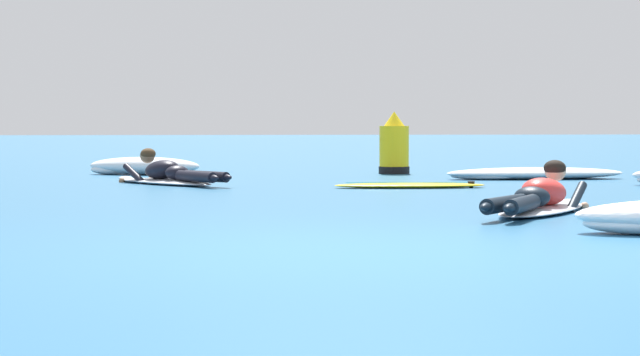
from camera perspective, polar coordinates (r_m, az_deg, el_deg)
name	(u,v)px	position (r m, az deg, el deg)	size (l,w,h in m)	color
ground_plane	(278,180)	(18.08, -1.99, -0.09)	(120.00, 120.00, 0.00)	#235B84
surfer_near	(539,199)	(11.65, 10.23, -0.97)	(1.72, 2.38, 0.53)	silver
surfer_far	(168,175)	(16.90, -7.13, 0.16)	(1.76, 2.40, 0.53)	silver
drifting_surfboard	(411,185)	(15.94, 4.29, -0.34)	(2.00, 0.57, 0.16)	yellow
whitewater_mid_left	(145,167)	(19.97, -8.22, 0.53)	(1.99, 1.26, 0.29)	white
whitewater_back	(535,174)	(18.58, 10.05, 0.20)	(2.72, 0.82, 0.18)	white
channel_marker_buoy	(394,149)	(20.25, 3.49, 1.37)	(0.51, 0.51, 1.03)	yellow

